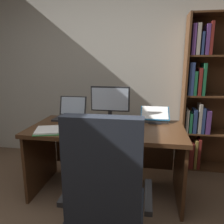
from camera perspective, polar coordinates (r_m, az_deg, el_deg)
wall_back at (r=3.24m, az=0.84°, el=13.12°), size 4.63×0.12×2.84m
desk at (r=2.45m, az=-1.00°, el=-7.93°), size 1.58×0.78×0.75m
bookshelf at (r=3.11m, az=24.09°, el=3.34°), size 0.95×0.31×1.97m
office_chair at (r=1.62m, az=-1.57°, el=-22.79°), size 0.62×0.60×1.11m
monitor at (r=2.51m, az=-0.48°, el=2.09°), size 0.44×0.16×0.39m
laptop at (r=2.68m, az=-10.65°, el=-0.53°), size 0.33×0.32×0.25m
keyboard at (r=2.16m, az=-2.46°, el=-4.75°), size 0.42×0.15×0.02m
computer_mouse at (r=2.11m, az=5.55°, el=-4.94°), size 0.06×0.10×0.04m
reading_stand_with_book at (r=2.57m, az=10.94°, el=-0.62°), size 0.32×0.28×0.15m
open_binder at (r=2.23m, az=-13.29°, el=-4.47°), size 0.52×0.40×0.02m
notepad at (r=2.36m, az=-5.76°, el=-3.41°), size 0.16×0.22×0.01m
pen at (r=2.35m, az=-5.29°, el=-3.22°), size 0.14×0.03×0.01m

